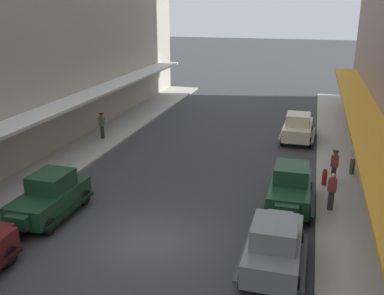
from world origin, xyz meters
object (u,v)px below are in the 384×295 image
parked_car_0 (274,244)px  pedestrian_3 (334,166)px  parked_car_4 (290,186)px  fire_hydrant (325,177)px  parked_car_3 (298,127)px  pedestrian_2 (353,158)px  pedestrian_4 (332,191)px  parked_car_1 (50,195)px  pedestrian_0 (102,125)px

parked_car_0 → pedestrian_3: 8.13m
parked_car_4 → fire_hydrant: 2.95m
parked_car_3 → pedestrian_2: (2.99, -5.58, 0.07)m
parked_car_3 → pedestrian_4: parked_car_3 is taller
parked_car_1 → pedestrian_2: (12.45, 7.94, 0.07)m
parked_car_0 → pedestrian_2: 9.86m
parked_car_0 → pedestrian_3: parked_car_0 is taller
parked_car_1 → fire_hydrant: bearing=28.8°
parked_car_4 → fire_hydrant: bearing=59.3°
parked_car_4 → pedestrian_3: (1.91, 2.86, 0.07)m
parked_car_0 → parked_car_1: (-9.35, 1.42, 0.00)m
parked_car_1 → pedestrian_4: parked_car_1 is taller
parked_car_1 → parked_car_0: bearing=-8.6°
parked_car_4 → pedestrian_2: bearing=56.7°
pedestrian_2 → pedestrian_4: 4.68m
pedestrian_2 → pedestrian_3: bearing=-122.6°
pedestrian_2 → pedestrian_0: bearing=171.6°
parked_car_1 → parked_car_3: same height
fire_hydrant → pedestrian_3: size_ratio=0.49×
pedestrian_4 → parked_car_0: bearing=-111.9°
parked_car_1 → fire_hydrant: (11.06, 6.09, -0.38)m
parked_car_1 → pedestrian_2: parked_car_1 is taller
pedestrian_3 → pedestrian_4: 3.03m
pedestrian_3 → fire_hydrant: bearing=-140.2°
parked_car_3 → fire_hydrant: bearing=-77.8°
parked_car_0 → pedestrian_0: 16.74m
parked_car_4 → parked_car_1: bearing=-159.5°
parked_car_0 → parked_car_4: (0.22, 4.99, 0.00)m
parked_car_1 → parked_car_3: size_ratio=1.00×
parked_car_0 → parked_car_4: bearing=87.5°
parked_car_4 → pedestrian_4: (1.71, -0.17, 0.05)m
parked_car_1 → parked_car_3: 16.51m
parked_car_3 → parked_car_0: bearing=-90.4°
pedestrian_0 → parked_car_3: bearing=15.3°
parked_car_4 → pedestrian_3: bearing=56.3°
parked_car_0 → pedestrian_3: (2.13, 7.85, 0.07)m
parked_car_1 → pedestrian_3: 13.16m
pedestrian_2 → pedestrian_3: size_ratio=1.00×
parked_car_3 → parked_car_4: size_ratio=1.01×
parked_car_0 → fire_hydrant: parked_car_0 is taller
fire_hydrant → pedestrian_4: bearing=-85.3°
parked_car_4 → pedestrian_2: (2.87, 4.37, 0.07)m
parked_car_3 → parked_car_4: bearing=-89.3°
parked_car_1 → pedestrian_2: 14.77m
parked_car_0 → pedestrian_4: (1.94, 4.82, 0.05)m
parked_car_3 → pedestrian_2: size_ratio=2.57×
pedestrian_0 → pedestrian_3: same height
parked_car_4 → pedestrian_2: size_ratio=2.55×
pedestrian_4 → parked_car_4: bearing=174.5°
parked_car_1 → pedestrian_0: size_ratio=2.56×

